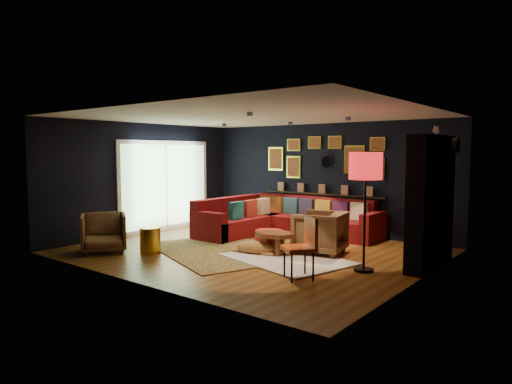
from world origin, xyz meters
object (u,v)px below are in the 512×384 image
Objects in this scene: pouf at (269,239)px; gold_stool at (150,240)px; orange_chair at (304,242)px; dog at (256,245)px; armchair_right at (320,230)px; coffee_table at (276,237)px; floor_lamp at (366,170)px; sectional at (280,221)px; armchair_left at (104,231)px.

gold_stool is at bearing -134.48° from pouf.
pouf is 2.18m from orange_chair.
pouf is 0.52× the size of dog.
gold_stool is (-2.60, -1.92, -0.20)m from armchair_right.
coffee_table is 0.85m from armchair_right.
armchair_right is 1.81m from floor_lamp.
sectional is at bearing -136.18° from armchair_right.
sectional is 1.69m from pouf.
sectional is 1.77× the size of floor_lamp.
armchair_left is at bearing -137.33° from pouf.
pouf is 1.06m from armchair_right.
armchair_left is 2.94m from dog.
dog is at bearing -66.63° from sectional.
orange_chair is (1.27, -1.03, 0.22)m from coffee_table.
armchair_right reaches higher than pouf.
armchair_left is 1.70× the size of gold_stool.
floor_lamp reaches higher than sectional.
armchair_right is (0.59, 0.61, 0.10)m from coffee_table.
floor_lamp reaches higher than dog.
pouf is at bearing 177.72° from orange_chair.
armchair_right is at bearing -34.21° from sectional.
armchair_left is 0.87× the size of orange_chair.
sectional is 3.77m from orange_chair.
armchair_left is (-2.35, -2.16, 0.21)m from pouf.
armchair_left reaches higher than pouf.
floor_lamp is 2.56m from dog.
floor_lamp is at bearing -9.44° from pouf.
armchair_left is (-1.56, -3.66, 0.09)m from sectional.
gold_stool is (0.74, 0.52, -0.17)m from armchair_left.
pouf is 2.29m from gold_stool.
armchair_left is 0.79× the size of dog.
orange_chair reaches higher than sectional.
coffee_table is 1.92× the size of gold_stool.
sectional is at bearing 148.01° from floor_lamp.
coffee_table is at bearing -38.73° from pouf.
coffee_table is 0.41m from dog.
dog is at bearing -171.11° from orange_chair.
gold_stool is at bearing -65.48° from armchair_right.
armchair_left is 4.10m from orange_chair.
sectional reaches higher than pouf.
armchair_right is 1.78m from orange_chair.
pouf is at bearing -14.10° from armchair_left.
armchair_right reaches higher than sectional.
floor_lamp is at bearing 18.53° from gold_stool.
dog is at bearing -80.98° from pouf.
coffee_table is at bearing -56.27° from armchair_right.
floor_lamp reaches higher than gold_stool.
armchair_right is 1.24m from dog.
sectional is 3.98m from armchair_left.
floor_lamp is at bearing -35.15° from armchair_left.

